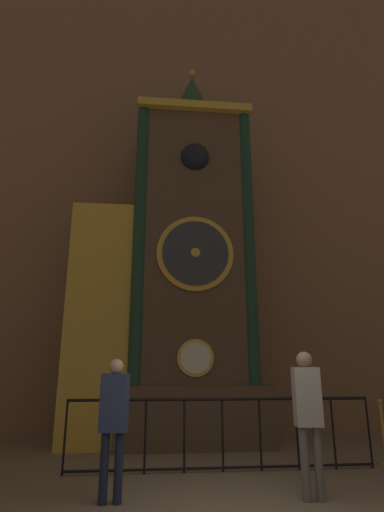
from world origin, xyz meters
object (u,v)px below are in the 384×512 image
Objects in this scene: visitor_near at (114,414)px; stanchion_post at (384,442)px; visitor_far at (308,408)px; clock_tower at (175,272)px.

visitor_near reaches higher than stanchion_post.
visitor_near is 1.61× the size of stanchion_post.
visitor_near is at bearing -177.21° from visitor_far.
visitor_far is at bearing -138.63° from stanchion_post.
stanchion_post is at bearing 28.57° from visitor_near.
clock_tower is at bearing 118.57° from visitor_far.
visitor_far is 2.80m from stanchion_post.
visitor_far is (2.53, -0.15, 0.07)m from visitor_near.
visitor_far is (1.57, -3.81, -2.70)m from clock_tower.
clock_tower is 5.26× the size of visitor_far.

